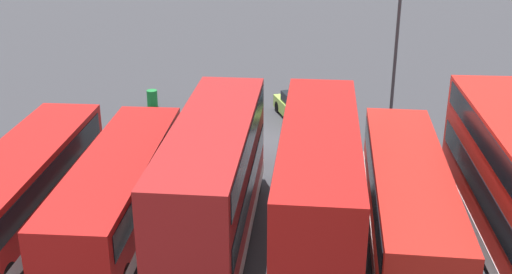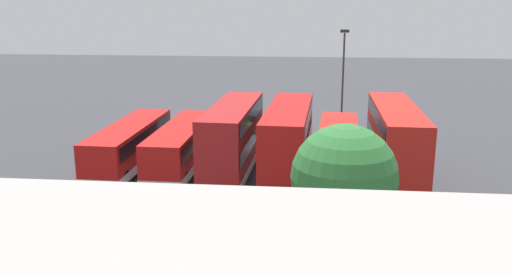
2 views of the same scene
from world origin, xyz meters
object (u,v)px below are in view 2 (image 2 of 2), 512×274
bus_double_decker_fourth (233,137)px  lamp_post_tall (343,76)px  bus_double_decker_near_end (395,139)px  waste_bin_yellow (198,118)px  bus_single_deck_fifth (182,145)px  bus_double_decker_third (288,139)px  bus_single_deck_sixth (130,144)px  car_hatchback_silver (289,122)px  bus_single_deck_second (338,150)px

bus_double_decker_fourth → lamp_post_tall: bearing=-126.2°
bus_double_decker_near_end → bus_double_decker_fourth: size_ratio=1.08×
waste_bin_yellow → bus_double_decker_fourth: bearing=110.1°
bus_double_decker_near_end → bus_single_deck_fifth: 14.03m
bus_double_decker_third → bus_single_deck_sixth: bus_double_decker_third is taller
bus_double_decker_near_end → lamp_post_tall: (2.79, -10.07, 2.68)m
bus_double_decker_third → lamp_post_tall: 11.78m
car_hatchback_silver → lamp_post_tall: (-4.43, 2.18, 4.43)m
bus_single_deck_fifth → car_hatchback_silver: (-6.78, -12.06, -0.92)m
bus_double_decker_fourth → bus_single_deck_fifth: bus_double_decker_fourth is taller
bus_double_decker_fourth → car_hatchback_silver: bus_double_decker_fourth is taller
bus_double_decker_near_end → waste_bin_yellow: bearing=-41.8°
bus_single_deck_second → bus_single_deck_sixth: size_ratio=1.05×
bus_double_decker_near_end → bus_double_decker_fourth: same height
bus_single_deck_second → lamp_post_tall: 10.61m
bus_single_deck_fifth → lamp_post_tall: 15.35m
bus_single_deck_fifth → bus_single_deck_sixth: (3.62, -0.06, 0.00)m
bus_single_deck_fifth → lamp_post_tall: lamp_post_tall is taller
bus_single_deck_sixth → waste_bin_yellow: size_ratio=11.91×
bus_double_decker_fourth → lamp_post_tall: 13.24m
bus_double_decker_third → bus_double_decker_near_end: bearing=-174.4°
bus_double_decker_fourth → car_hatchback_silver: bearing=-104.3°
bus_double_decker_third → lamp_post_tall: size_ratio=1.26×
car_hatchback_silver → waste_bin_yellow: (8.54, -1.85, -0.22)m
bus_double_decker_third → bus_double_decker_fourth: bearing=-4.4°
bus_double_decker_third → bus_single_deck_fifth: bus_double_decker_third is taller
lamp_post_tall → waste_bin_yellow: (12.97, -4.04, -4.66)m
bus_double_decker_fourth → waste_bin_yellow: size_ratio=11.34×
bus_single_deck_fifth → bus_single_deck_sixth: same height
waste_bin_yellow → bus_single_deck_fifth: bearing=97.2°
bus_double_decker_third → lamp_post_tall: lamp_post_tall is taller
bus_double_decker_near_end → bus_single_deck_second: 3.72m
bus_double_decker_third → lamp_post_tall: bearing=-110.7°
bus_double_decker_third → car_hatchback_silver: bus_double_decker_third is taller
bus_double_decker_near_end → bus_double_decker_fourth: bearing=2.1°
bus_double_decker_fourth → bus_single_deck_sixth: (7.17, -0.64, -0.83)m
bus_single_deck_second → bus_single_deck_sixth: (14.00, -0.16, -0.00)m
bus_double_decker_third → bus_double_decker_fourth: same height
bus_double_decker_near_end → bus_single_deck_second: (3.62, -0.09, -0.83)m
lamp_post_tall → bus_double_decker_fourth: bearing=53.8°
bus_single_deck_second → waste_bin_yellow: 18.57m
car_hatchback_silver → waste_bin_yellow: size_ratio=4.76×
bus_single_deck_second → bus_double_decker_fourth: 6.89m
bus_double_decker_fourth → bus_single_deck_sixth: bearing=-5.1°
bus_single_deck_sixth → bus_single_deck_second: bearing=179.3°
bus_double_decker_near_end → bus_single_deck_fifth: (14.00, -0.20, -0.83)m
bus_single_deck_sixth → bus_double_decker_third: bearing=175.1°
bus_single_deck_second → car_hatchback_silver: 12.72m
bus_double_decker_third → bus_single_deck_fifth: bearing=-6.8°
bus_double_decker_near_end → waste_bin_yellow: size_ratio=12.25×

